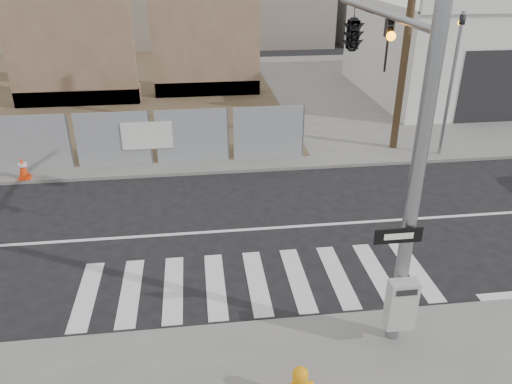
{
  "coord_description": "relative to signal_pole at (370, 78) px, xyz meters",
  "views": [
    {
      "loc": [
        -1.26,
        -12.26,
        7.29
      ],
      "look_at": [
        0.24,
        -0.42,
        1.4
      ],
      "focal_mm": 35.0,
      "sensor_mm": 36.0,
      "label": 1
    }
  ],
  "objects": [
    {
      "name": "concrete_wall_right",
      "position": [
        -2.99,
        16.13,
        -1.4
      ],
      "size": [
        5.5,
        1.3,
        8.0
      ],
      "color": "brown",
      "rests_on": "sidewalk_far"
    },
    {
      "name": "sidewalk_far",
      "position": [
        -2.49,
        16.05,
        -4.72
      ],
      "size": [
        50.0,
        20.0,
        0.12
      ],
      "primitive_type": "cube",
      "color": "slate",
      "rests_on": "ground"
    },
    {
      "name": "ground",
      "position": [
        -2.49,
        2.05,
        -4.78
      ],
      "size": [
        100.0,
        100.0,
        0.0
      ],
      "primitive_type": "plane",
      "color": "black",
      "rests_on": "ground"
    },
    {
      "name": "traffic_cone_d",
      "position": [
        -1.69,
        7.53,
        -4.36
      ],
      "size": [
        0.39,
        0.39,
        0.63
      ],
      "rotation": [
        0.0,
        0.0,
        -0.23
      ],
      "color": "orange",
      "rests_on": "sidewalk_far"
    },
    {
      "name": "signal_pole",
      "position": [
        0.0,
        0.0,
        0.0
      ],
      "size": [
        0.96,
        5.87,
        7.0
      ],
      "color": "gray",
      "rests_on": "sidewalk_near"
    },
    {
      "name": "concrete_wall_left",
      "position": [
        -9.49,
        15.13,
        -1.4
      ],
      "size": [
        6.0,
        1.3,
        8.0
      ],
      "color": "brown",
      "rests_on": "sidewalk_far"
    },
    {
      "name": "utility_pole_right",
      "position": [
        4.01,
        7.55,
        0.42
      ],
      "size": [
        1.6,
        0.28,
        10.0
      ],
      "color": "#493722",
      "rests_on": "sidewalk_far"
    },
    {
      "name": "far_signal_pole",
      "position": [
        5.51,
        6.65,
        -1.3
      ],
      "size": [
        0.16,
        0.2,
        5.6
      ],
      "color": "gray",
      "rests_on": "sidewalk_far"
    },
    {
      "name": "auto_shop",
      "position": [
        11.5,
        15.01,
        -2.25
      ],
      "size": [
        12.0,
        10.2,
        5.95
      ],
      "color": "silver",
      "rests_on": "sidewalk_far"
    },
    {
      "name": "traffic_cone_c",
      "position": [
        -9.68,
        6.27,
        -4.28
      ],
      "size": [
        0.43,
        0.43,
        0.79
      ],
      "rotation": [
        0.0,
        0.0,
        0.06
      ],
      "color": "#FF380D",
      "rests_on": "sidewalk_far"
    }
  ]
}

